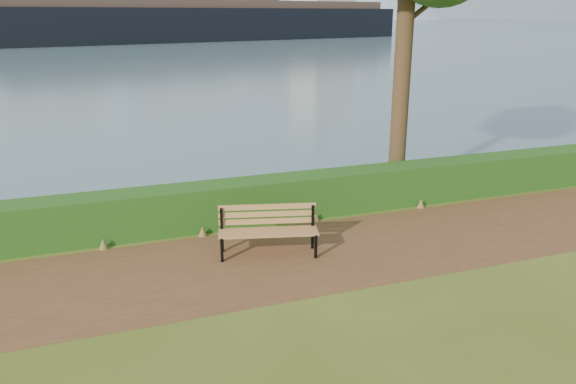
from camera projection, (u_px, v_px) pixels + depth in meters
name	position (u px, v px, depth m)	size (l,w,h in m)	color
ground	(280.00, 266.00, 10.96)	(140.00, 140.00, 0.00)	#475317
path	(275.00, 260.00, 11.23)	(40.00, 3.40, 0.01)	brown
hedge	(243.00, 202.00, 13.14)	(32.00, 0.85, 1.00)	#194212
water	(85.00, 24.00, 243.84)	(700.00, 510.00, 0.00)	slate
bench	(268.00, 227.00, 11.39)	(2.09, 1.07, 1.01)	black
cargo_ship	(227.00, 20.00, 102.10)	(77.87, 31.66, 23.48)	black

